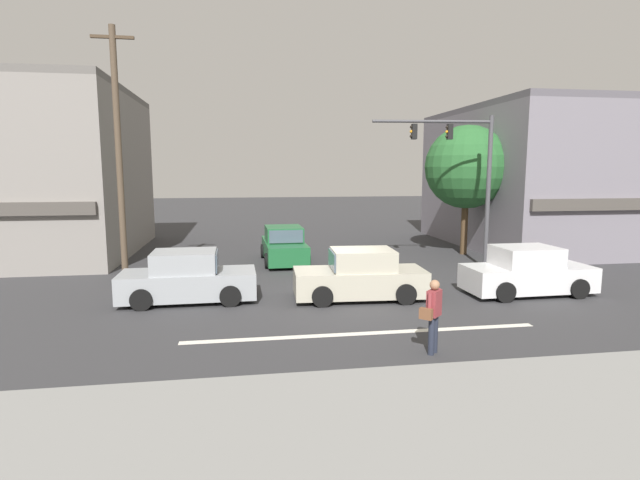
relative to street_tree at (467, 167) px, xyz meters
The scene contains 13 objects.
ground_plane 11.39m from the street_tree, 136.23° to the right, with size 120.00×120.00×0.00m, color #333335.
lane_marking_stripe 13.91m from the street_tree, 125.25° to the right, with size 9.00×0.24×0.01m, color silver.
sidewalk_curb 18.06m from the street_tree, 115.80° to the right, with size 40.00×5.00×0.16m, color gray.
building_left_block 21.22m from the street_tree, behind, with size 10.33×11.31×7.85m.
building_right_corner 6.63m from the street_tree, 21.72° to the left, with size 10.37×12.03×7.30m.
street_tree is the anchor object (origin of this frame).
utility_pole_near_left 15.34m from the street_tree, 164.36° to the right, with size 1.40×0.22×8.86m.
traffic_light_mast 3.76m from the street_tree, 115.93° to the right, with size 4.87×0.59×6.20m.
sedan_parked_curbside 9.48m from the street_tree, behind, with size 1.94×4.13×1.58m.
sedan_crossing_leftbound 8.62m from the street_tree, 100.37° to the right, with size 4.13×1.94×1.58m.
sedan_approaching_near 14.55m from the street_tree, 150.52° to the right, with size 4.12×1.92×1.58m.
sedan_crossing_rightbound 10.80m from the street_tree, 132.95° to the right, with size 4.18×2.04×1.58m.
pedestrian_foreground_with_bag 14.38m from the street_tree, 117.71° to the right, with size 0.61×0.55×1.67m.
Camera 1 is at (-2.99, -15.15, 4.04)m, focal length 28.00 mm.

